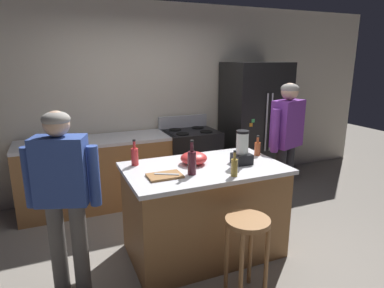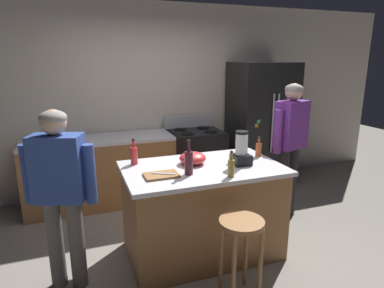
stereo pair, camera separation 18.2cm
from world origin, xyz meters
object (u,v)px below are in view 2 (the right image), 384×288
at_px(blender_appliance, 241,151).
at_px(bottle_vinegar, 231,168).
at_px(person_by_sink_right, 290,139).
at_px(refrigerator, 261,125).
at_px(chef_knife, 163,174).
at_px(cutting_board, 161,175).
at_px(kitchen_island, 202,210).
at_px(bottle_cooking_sauce, 259,149).
at_px(stove_range, 195,161).
at_px(bar_stool, 241,238).
at_px(bottle_wine, 189,162).
at_px(mixing_bowl, 193,158).
at_px(person_by_island_left, 60,185).
at_px(bottle_soda, 134,155).

bearing_deg(blender_appliance, bottle_vinegar, -131.46).
height_order(person_by_sink_right, blender_appliance, person_by_sink_right).
xyz_separation_m(person_by_sink_right, bottle_vinegar, (-1.14, -0.72, 0.00)).
relative_size(refrigerator, chef_knife, 8.54).
relative_size(bottle_vinegar, cutting_board, 0.79).
distance_m(kitchen_island, bottle_cooking_sauce, 0.88).
height_order(bottle_cooking_sauce, chef_knife, bottle_cooking_sauce).
height_order(stove_range, bar_stool, stove_range).
distance_m(bar_stool, bottle_cooking_sauce, 1.15).
height_order(refrigerator, blender_appliance, refrigerator).
height_order(bar_stool, bottle_wine, bottle_wine).
relative_size(person_by_sink_right, bar_stool, 2.37).
distance_m(stove_range, chef_knife, 1.95).
distance_m(kitchen_island, bottle_wine, 0.63).
distance_m(bar_stool, cutting_board, 0.86).
xyz_separation_m(kitchen_island, refrigerator, (1.56, 1.50, 0.48)).
relative_size(blender_appliance, bottle_cooking_sauce, 1.54).
relative_size(mixing_bowl, chef_knife, 1.19).
relative_size(refrigerator, bar_stool, 2.69).
bearing_deg(bottle_vinegar, person_by_sink_right, 32.23).
height_order(bar_stool, mixing_bowl, mixing_bowl).
bearing_deg(stove_range, refrigerator, -1.33).
distance_m(kitchen_island, bottle_vinegar, 0.66).
height_order(kitchen_island, refrigerator, refrigerator).
bearing_deg(person_by_island_left, bottle_soda, 29.60).
height_order(kitchen_island, bottle_wine, bottle_wine).
relative_size(person_by_sink_right, bottle_wine, 5.24).
bearing_deg(chef_knife, blender_appliance, 33.41).
relative_size(kitchen_island, blender_appliance, 4.57).
bearing_deg(person_by_island_left, bar_stool, -25.72).
relative_size(blender_appliance, mixing_bowl, 1.27).
distance_m(bar_stool, blender_appliance, 0.90).
bearing_deg(blender_appliance, bar_stool, -116.92).
relative_size(person_by_island_left, bottle_cooking_sauce, 7.19).
bearing_deg(chef_knife, bottle_wine, 20.92).
xyz_separation_m(refrigerator, bottle_cooking_sauce, (-0.88, -1.39, 0.06)).
height_order(mixing_bowl, chef_knife, mixing_bowl).
bearing_deg(chef_knife, bottle_soda, 141.96).
xyz_separation_m(bottle_vinegar, cutting_board, (-0.57, 0.22, -0.08)).
distance_m(bottle_soda, bottle_wine, 0.61).
xyz_separation_m(mixing_bowl, cutting_board, (-0.38, -0.24, -0.05)).
bearing_deg(mixing_bowl, cutting_board, -148.07).
distance_m(kitchen_island, bottle_soda, 0.87).
height_order(bar_stool, bottle_soda, bottle_soda).
xyz_separation_m(kitchen_island, person_by_island_left, (-1.28, -0.09, 0.47)).
bearing_deg(bottle_vinegar, bottle_soda, 138.44).
xyz_separation_m(blender_appliance, bottle_wine, (-0.58, -0.09, -0.02)).
height_order(bottle_vinegar, bottle_wine, bottle_wine).
xyz_separation_m(refrigerator, bottle_vinegar, (-1.44, -1.85, 0.07)).
distance_m(person_by_island_left, bottle_wine, 1.09).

